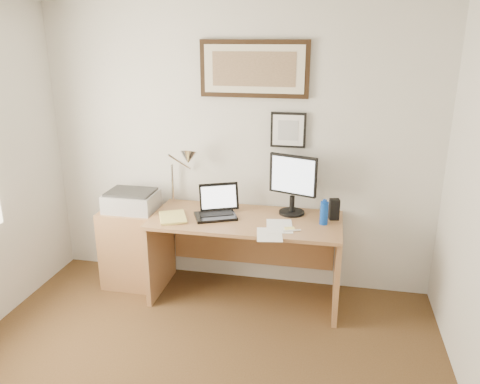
% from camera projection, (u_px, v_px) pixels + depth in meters
% --- Properties ---
extents(wall_back, '(3.50, 0.02, 2.50)m').
position_uv_depth(wall_back, '(237.00, 150.00, 4.15)').
color(wall_back, silver).
rests_on(wall_back, ground).
extents(side_cabinet, '(0.50, 0.40, 0.73)m').
position_uv_depth(side_cabinet, '(133.00, 247.00, 4.30)').
color(side_cabinet, '#92643D').
rests_on(side_cabinet, floor).
extents(water_bottle, '(0.07, 0.07, 0.19)m').
position_uv_depth(water_bottle, '(324.00, 213.00, 3.79)').
color(water_bottle, '#0C3CA7').
rests_on(water_bottle, desk).
extents(bottle_cap, '(0.03, 0.03, 0.02)m').
position_uv_depth(bottle_cap, '(325.00, 201.00, 3.76)').
color(bottle_cap, '#0C3CA7').
rests_on(bottle_cap, water_bottle).
extents(speaker, '(0.09, 0.08, 0.18)m').
position_uv_depth(speaker, '(334.00, 209.00, 3.89)').
color(speaker, black).
rests_on(speaker, desk).
extents(paper_sheet_a, '(0.24, 0.31, 0.00)m').
position_uv_depth(paper_sheet_a, '(270.00, 235.00, 3.61)').
color(paper_sheet_a, white).
rests_on(paper_sheet_a, desk).
extents(paper_sheet_b, '(0.25, 0.32, 0.00)m').
position_uv_depth(paper_sheet_b, '(279.00, 226.00, 3.77)').
color(paper_sheet_b, white).
rests_on(paper_sheet_b, desk).
extents(sticky_pad, '(0.10, 0.10, 0.01)m').
position_uv_depth(sticky_pad, '(290.00, 229.00, 3.70)').
color(sticky_pad, '#FFEE78').
rests_on(sticky_pad, desk).
extents(marker_pen, '(0.14, 0.06, 0.02)m').
position_uv_depth(marker_pen, '(292.00, 231.00, 3.67)').
color(marker_pen, white).
rests_on(marker_pen, desk).
extents(book, '(0.31, 0.35, 0.02)m').
position_uv_depth(book, '(160.00, 218.00, 3.90)').
color(book, '#E0D169').
rests_on(book, desk).
extents(desk, '(1.60, 0.70, 0.75)m').
position_uv_depth(desk, '(247.00, 240.00, 4.09)').
color(desk, '#92643D').
rests_on(desk, floor).
extents(laptop, '(0.41, 0.42, 0.26)m').
position_uv_depth(laptop, '(217.00, 209.00, 3.98)').
color(laptop, black).
rests_on(laptop, desk).
extents(lcd_monitor, '(0.41, 0.22, 0.52)m').
position_uv_depth(lcd_monitor, '(293.00, 182.00, 3.95)').
color(lcd_monitor, black).
rests_on(lcd_monitor, desk).
extents(printer, '(0.44, 0.34, 0.18)m').
position_uv_depth(printer, '(131.00, 201.00, 4.16)').
color(printer, '#A3A3A6').
rests_on(printer, side_cabinet).
extents(desk_lamp, '(0.29, 0.27, 0.53)m').
position_uv_depth(desk_lamp, '(187.00, 160.00, 4.07)').
color(desk_lamp, silver).
rests_on(desk_lamp, desk).
extents(picture_large, '(0.92, 0.04, 0.47)m').
position_uv_depth(picture_large, '(254.00, 69.00, 3.87)').
color(picture_large, black).
rests_on(picture_large, wall_back).
extents(picture_small, '(0.30, 0.03, 0.30)m').
position_uv_depth(picture_small, '(288.00, 130.00, 3.97)').
color(picture_small, black).
rests_on(picture_small, wall_back).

